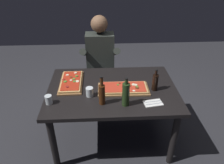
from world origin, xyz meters
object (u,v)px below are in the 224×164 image
tumbler_near_camera (49,100)px  seated_diner (100,59)px  oil_bottle_amber (102,93)px  pizza_rectangular_left (71,82)px  diner_chair (101,71)px  dining_table (112,95)px  pizza_rectangular_front (124,88)px  wine_bottle_dark (155,82)px  vinegar_bottle_green (126,94)px  tumbler_far_side (90,92)px

tumbler_near_camera → seated_diner: bearing=62.4°
oil_bottle_amber → pizza_rectangular_left: bearing=131.4°
diner_chair → tumbler_near_camera: bearing=-114.9°
dining_table → pizza_rectangular_front: size_ratio=2.55×
pizza_rectangular_left → wine_bottle_dark: 0.93m
pizza_rectangular_front → vinegar_bottle_green: size_ratio=1.82×
tumbler_far_side → vinegar_bottle_green: bearing=-25.5°
pizza_rectangular_left → diner_chair: (0.33, 0.73, -0.27)m
pizza_rectangular_front → wine_bottle_dark: (0.33, -0.01, 0.08)m
wine_bottle_dark → seated_diner: size_ratio=0.19×
pizza_rectangular_left → seated_diner: (0.33, 0.61, -0.02)m
oil_bottle_amber → seated_diner: 1.01m
dining_table → oil_bottle_amber: size_ratio=4.58×
vinegar_bottle_green → tumbler_far_side: (-0.35, 0.17, -0.08)m
oil_bottle_amber → dining_table: bearing=66.8°
vinegar_bottle_green → tumbler_far_side: vinegar_bottle_green is taller
wine_bottle_dark → tumbler_near_camera: (-1.08, -0.18, -0.06)m
pizza_rectangular_front → tumbler_far_side: (-0.36, -0.09, 0.02)m
pizza_rectangular_front → oil_bottle_amber: bearing=-135.7°
vinegar_bottle_green → tumbler_near_camera: vinegar_bottle_green is taller
pizza_rectangular_left → tumbler_near_camera: tumbler_near_camera is taller
vinegar_bottle_green → seated_diner: bearing=103.0°
pizza_rectangular_left → oil_bottle_amber: size_ratio=1.60×
pizza_rectangular_front → tumbler_far_side: size_ratio=5.67×
dining_table → seated_diner: 0.75m
vinegar_bottle_green → tumbler_near_camera: size_ratio=3.35×
dining_table → seated_diner: bearing=99.7°
vinegar_bottle_green → diner_chair: 1.24m
pizza_rectangular_front → diner_chair: bearing=105.4°
vinegar_bottle_green → diner_chair: vinegar_bottle_green is taller
dining_table → tumbler_near_camera: size_ratio=15.56×
pizza_rectangular_left → diner_chair: diner_chair is taller
dining_table → tumbler_far_side: bearing=-151.6°
diner_chair → tumbler_far_side: bearing=-96.6°
pizza_rectangular_front → seated_diner: size_ratio=0.41×
wine_bottle_dark → seated_diner: seated_diner is taller
pizza_rectangular_front → pizza_rectangular_left: same height
diner_chair → wine_bottle_dark: bearing=-57.6°
diner_chair → seated_diner: 0.28m
pizza_rectangular_left → seated_diner: size_ratio=0.37×
dining_table → seated_diner: (-0.13, 0.74, 0.10)m
pizza_rectangular_left → tumbler_near_camera: bearing=-116.1°
oil_bottle_amber → tumbler_far_side: 0.20m
diner_chair → pizza_rectangular_front: bearing=-74.6°
tumbler_near_camera → seated_diner: (0.51, 0.97, -0.04)m
pizza_rectangular_front → tumbler_far_side: tumbler_far_side is taller
oil_bottle_amber → vinegar_bottle_green: size_ratio=1.01×
vinegar_bottle_green → tumbler_far_side: bearing=154.5°
tumbler_near_camera → diner_chair: 1.24m
tumbler_near_camera → dining_table: bearing=20.5°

